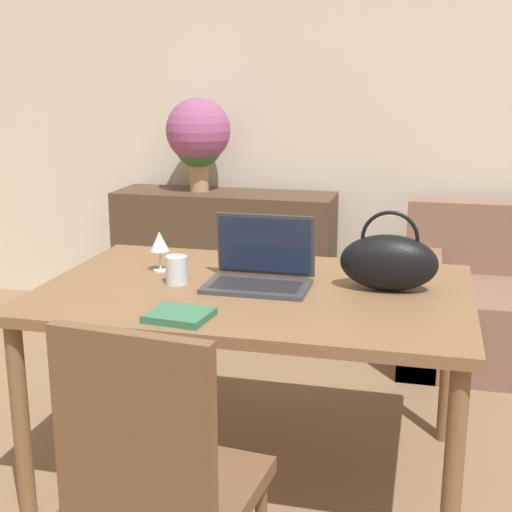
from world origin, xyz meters
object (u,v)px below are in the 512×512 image
at_px(chair, 158,476).
at_px(handbag, 389,262).
at_px(laptop, 261,266).
at_px(flower_vase, 198,136).
at_px(wine_glass, 160,243).
at_px(drinking_glass, 177,270).

height_order(chair, handbag, handbag).
xyz_separation_m(laptop, flower_vase, (-0.78, 1.63, 0.33)).
xyz_separation_m(handbag, flower_vase, (-1.24, 1.60, 0.29)).
bearing_deg(chair, wine_glass, 116.68).
relative_size(wine_glass, flower_vase, 0.29).
bearing_deg(drinking_glass, handbag, 7.75).
relative_size(laptop, drinking_glass, 3.58).
bearing_deg(wine_glass, drinking_glass, -50.53).
bearing_deg(chair, flower_vase, 112.01).
distance_m(chair, flower_vase, 2.76).
xyz_separation_m(drinking_glass, flower_vase, (-0.47, 1.70, 0.35)).
bearing_deg(chair, drinking_glass, 112.74).
xyz_separation_m(chair, flower_vase, (-0.73, 2.58, 0.64)).
distance_m(chair, laptop, 1.00).
relative_size(laptop, handbag, 1.08).
bearing_deg(handbag, chair, -117.21).
bearing_deg(flower_vase, drinking_glass, -74.51).
relative_size(chair, handbag, 2.71).
height_order(handbag, flower_vase, flower_vase).
height_order(laptop, handbag, handbag).
distance_m(chair, handbag, 1.16).
distance_m(laptop, drinking_glass, 0.31).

